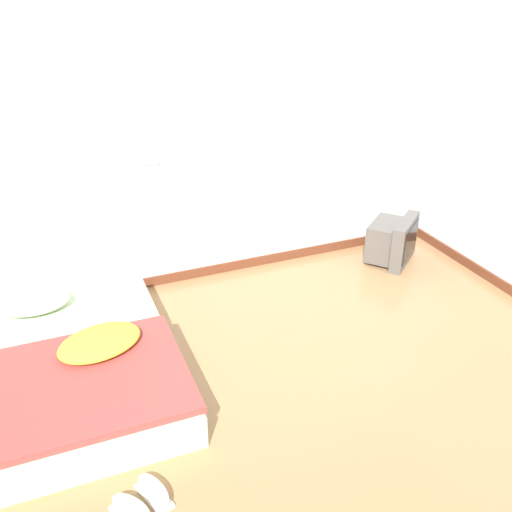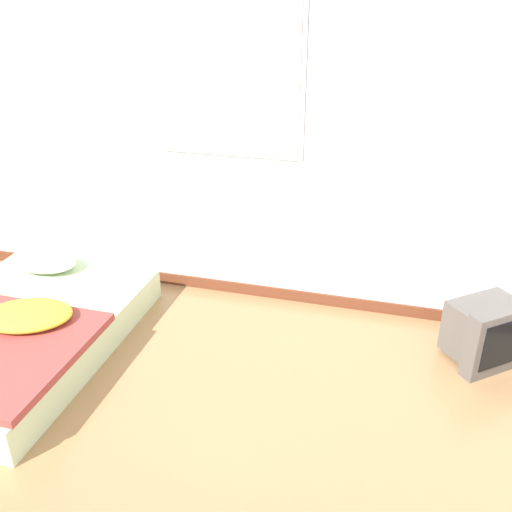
# 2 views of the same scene
# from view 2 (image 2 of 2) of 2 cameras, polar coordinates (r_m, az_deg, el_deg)

# --- Properties ---
(wall_back) EXTENTS (7.93, 0.08, 2.60)m
(wall_back) POSITION_cam_2_polar(r_m,az_deg,el_deg) (4.22, -6.37, 12.59)
(wall_back) COLOR silver
(wall_back) RESTS_ON ground_plane
(mattress_bed) EXTENTS (1.31, 1.84, 0.37)m
(mattress_bed) POSITION_cam_2_polar(r_m,az_deg,el_deg) (4.16, -23.02, -6.95)
(mattress_bed) COLOR beige
(mattress_bed) RESTS_ON ground_plane
(crt_tv) EXTENTS (0.63, 0.61, 0.45)m
(crt_tv) POSITION_cam_2_polar(r_m,az_deg,el_deg) (4.02, 22.37, -6.95)
(crt_tv) COLOR #56514C
(crt_tv) RESTS_ON ground_plane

